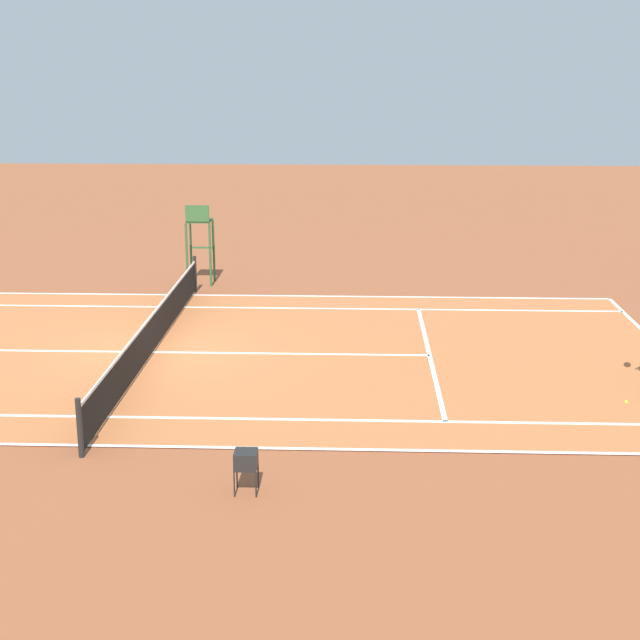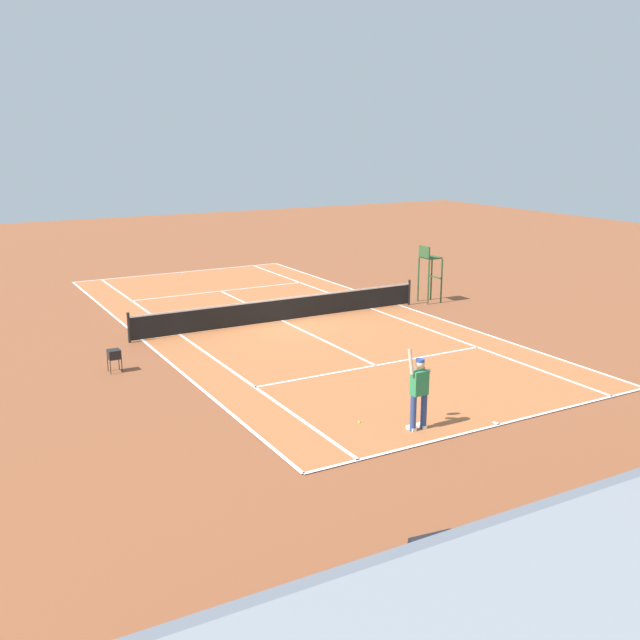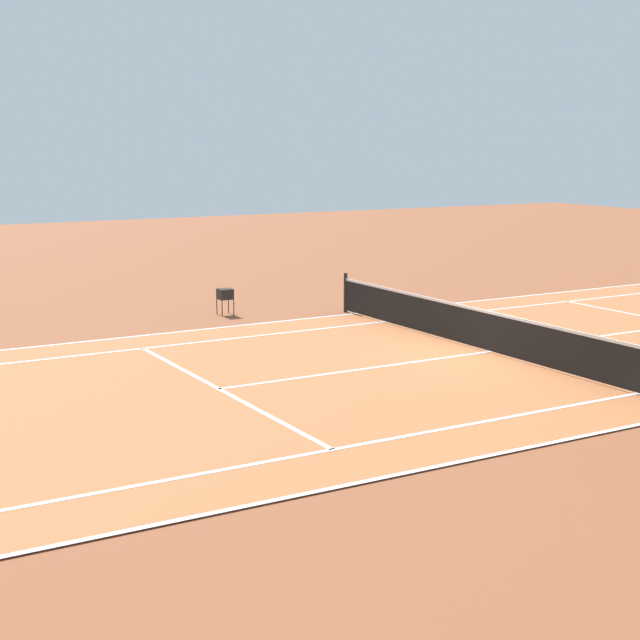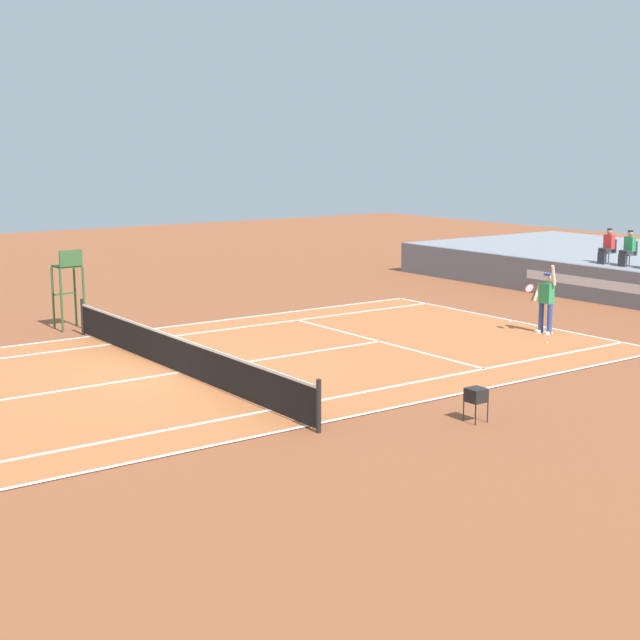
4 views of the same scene
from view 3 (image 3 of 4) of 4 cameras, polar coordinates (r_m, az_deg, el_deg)
ground_plane at (r=21.10m, az=10.01°, el=-1.95°), size 80.00×80.00×0.00m
court at (r=21.10m, az=10.01°, el=-1.93°), size 11.08×23.88×0.03m
net at (r=21.00m, az=10.05°, el=-0.56°), size 11.98×0.10×1.07m
ball_hopper at (r=25.46m, az=-5.71°, el=1.58°), size 0.36×0.36×0.70m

